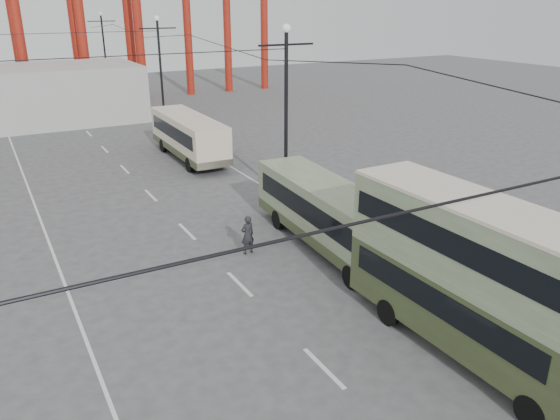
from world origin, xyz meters
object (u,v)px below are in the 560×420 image
single_decker_cream (189,135)px  pedestrian (248,235)px  double_decker_bus (480,275)px  single_decker_green (330,214)px

single_decker_cream → pedestrian: 16.35m
single_decker_cream → pedestrian: (-3.19, -16.01, -0.81)m
double_decker_bus → pedestrian: size_ratio=5.30×
double_decker_bus → pedestrian: (-2.84, 9.99, -1.91)m
single_decker_cream → single_decker_green: bearing=-88.7°
single_decker_green → pedestrian: bearing=162.3°
single_decker_green → pedestrian: 3.72m
single_decker_cream → double_decker_bus: bearing=-90.1°
pedestrian → single_decker_cream: bearing=-107.1°
pedestrian → single_decker_green: bearing=153.2°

